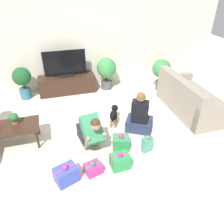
% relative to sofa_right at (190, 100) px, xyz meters
% --- Properties ---
extents(ground_plane, '(16.00, 16.00, 0.00)m').
position_rel_sofa_right_xyz_m(ground_plane, '(-2.39, -0.58, -0.29)').
color(ground_plane, beige).
extents(wall_back, '(8.40, 0.06, 2.60)m').
position_rel_sofa_right_xyz_m(wall_back, '(-2.39, 2.05, 1.01)').
color(wall_back, silver).
rests_on(wall_back, ground_plane).
extents(sofa_right, '(0.91, 1.77, 0.83)m').
position_rel_sofa_right_xyz_m(sofa_right, '(0.00, 0.00, 0.00)').
color(sofa_right, gray).
rests_on(sofa_right, ground_plane).
extents(coffee_table, '(0.96, 0.57, 0.41)m').
position_rel_sofa_right_xyz_m(coffee_table, '(-3.82, -0.18, 0.07)').
color(coffee_table, '#382319').
rests_on(coffee_table, ground_plane).
extents(tv_console, '(1.47, 0.47, 0.47)m').
position_rel_sofa_right_xyz_m(tv_console, '(-2.63, 1.75, -0.05)').
color(tv_console, '#382319').
rests_on(tv_console, ground_plane).
extents(tv, '(1.07, 0.20, 0.68)m').
position_rel_sofa_right_xyz_m(tv, '(-2.63, 1.75, 0.48)').
color(tv, black).
rests_on(tv, tv_console).
extents(potted_plant_back_left, '(0.45, 0.45, 0.83)m').
position_rel_sofa_right_xyz_m(potted_plant_back_left, '(-3.71, 1.70, 0.22)').
color(potted_plant_back_left, '#336B84').
rests_on(potted_plant_back_left, ground_plane).
extents(potted_plant_back_right, '(0.53, 0.53, 0.86)m').
position_rel_sofa_right_xyz_m(potted_plant_back_right, '(-1.54, 1.70, 0.25)').
color(potted_plant_back_right, '#4C4C51').
rests_on(potted_plant_back_right, ground_plane).
extents(potted_plant_corner_right, '(0.49, 0.49, 0.85)m').
position_rel_sofa_right_xyz_m(potted_plant_corner_right, '(-0.14, 1.24, 0.27)').
color(potted_plant_corner_right, '#4C4C51').
rests_on(potted_plant_corner_right, ground_plane).
extents(person_kneeling, '(0.43, 0.82, 0.78)m').
position_rel_sofa_right_xyz_m(person_kneeling, '(-2.46, -0.61, 0.05)').
color(person_kneeling, '#23232D').
rests_on(person_kneeling, ground_plane).
extents(person_sitting, '(0.65, 0.62, 0.88)m').
position_rel_sofa_right_xyz_m(person_sitting, '(-1.41, -0.39, 0.02)').
color(person_sitting, '#283351').
rests_on(person_sitting, ground_plane).
extents(dog, '(0.30, 0.52, 0.36)m').
position_rel_sofa_right_xyz_m(dog, '(-1.84, -0.03, -0.05)').
color(dog, black).
rests_on(dog, ground_plane).
extents(gift_box_a, '(0.33, 0.26, 0.32)m').
position_rel_sofa_right_xyz_m(gift_box_a, '(-2.09, -1.28, -0.16)').
color(gift_box_a, '#2D934C').
rests_on(gift_box_a, ground_plane).
extents(gift_box_b, '(0.40, 0.36, 0.33)m').
position_rel_sofa_right_xyz_m(gift_box_b, '(-2.98, -1.33, -0.15)').
color(gift_box_b, '#3D51BC').
rests_on(gift_box_b, ground_plane).
extents(gift_box_c, '(0.36, 0.32, 0.31)m').
position_rel_sofa_right_xyz_m(gift_box_c, '(-1.94, -0.82, -0.16)').
color(gift_box_c, '#2D934C').
rests_on(gift_box_c, ground_plane).
extents(gift_box_d, '(0.31, 0.28, 0.23)m').
position_rel_sofa_right_xyz_m(gift_box_d, '(-2.55, -1.27, -0.20)').
color(gift_box_d, '#CC3389').
rests_on(gift_box_d, ground_plane).
extents(gift_bag_a, '(0.20, 0.15, 0.33)m').
position_rel_sofa_right_xyz_m(gift_bag_a, '(-1.51, -1.03, -0.13)').
color(gift_bag_a, '#4CA384').
rests_on(gift_bag_a, ground_plane).
extents(tabletop_plant, '(0.17, 0.17, 0.22)m').
position_rel_sofa_right_xyz_m(tabletop_plant, '(-3.75, -0.09, 0.24)').
color(tabletop_plant, '#A36042').
rests_on(tabletop_plant, coffee_table).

